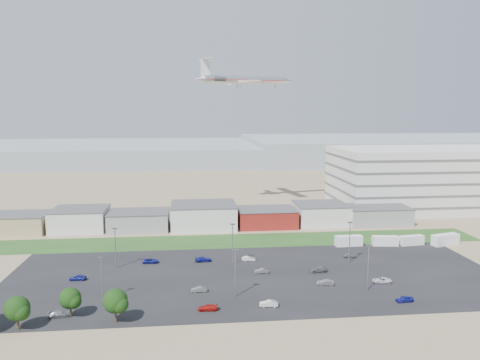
{
  "coord_description": "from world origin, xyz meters",
  "views": [
    {
      "loc": [
        -9.79,
        -88.49,
        39.51
      ],
      "look_at": [
        1.66,
        22.0,
        23.47
      ],
      "focal_mm": 35.0,
      "sensor_mm": 36.0,
      "label": 1
    }
  ],
  "objects": [
    {
      "name": "ground",
      "position": [
        0.0,
        0.0,
        0.0
      ],
      "size": [
        700.0,
        700.0,
        0.0
      ],
      "primitive_type": "plane",
      "color": "#8A7658",
      "rests_on": "ground"
    },
    {
      "name": "parking_lot",
      "position": [
        5.0,
        20.0,
        0.01
      ],
      "size": [
        120.0,
        50.0,
        0.01
      ],
      "primitive_type": "cube",
      "color": "black",
      "rests_on": "ground"
    },
    {
      "name": "grass_strip",
      "position": [
        0.0,
        52.0,
        0.01
      ],
      "size": [
        160.0,
        16.0,
        0.02
      ],
      "primitive_type": "cube",
      "color": "#21491B",
      "rests_on": "ground"
    },
    {
      "name": "hills_backdrop",
      "position": [
        40.0,
        315.0,
        4.5
      ],
      "size": [
        700.0,
        200.0,
        9.0
      ],
      "primitive_type": null,
      "color": "gray",
      "rests_on": "ground"
    },
    {
      "name": "building_row",
      "position": [
        -17.0,
        71.0,
        4.0
      ],
      "size": [
        170.0,
        20.0,
        8.0
      ],
      "primitive_type": null,
      "color": "silver",
      "rests_on": "ground"
    },
    {
      "name": "parking_garage",
      "position": [
        90.0,
        95.0,
        12.5
      ],
      "size": [
        80.0,
        40.0,
        25.0
      ],
      "primitive_type": "cube",
      "color": "silver",
      "rests_on": "ground"
    },
    {
      "name": "box_trailer_a",
      "position": [
        36.54,
        43.13,
        1.52
      ],
      "size": [
        8.19,
        2.83,
        3.04
      ],
      "primitive_type": null,
      "rotation": [
        0.0,
        0.0,
        0.04
      ],
      "color": "silver",
      "rests_on": "ground"
    },
    {
      "name": "box_trailer_b",
      "position": [
        47.53,
        42.28,
        1.43
      ],
      "size": [
        7.87,
        3.33,
        2.86
      ],
      "primitive_type": null,
      "rotation": [
        0.0,
        0.0,
        -0.13
      ],
      "color": "silver",
      "rests_on": "ground"
    },
    {
      "name": "box_trailer_c",
      "position": [
        55.75,
        42.16,
        1.39
      ],
      "size": [
        7.68,
        3.37,
        2.79
      ],
      "primitive_type": null,
      "rotation": [
        0.0,
        0.0,
        0.15
      ],
      "color": "silver",
      "rests_on": "ground"
    },
    {
      "name": "box_trailer_d",
      "position": [
        65.84,
        41.05,
        1.63
      ],
      "size": [
        9.08,
        4.89,
        3.25
      ],
      "primitive_type": null,
      "rotation": [
        0.0,
        0.0,
        0.26
      ],
      "color": "silver",
      "rests_on": "ground"
    },
    {
      "name": "tree_mid",
      "position": [
        -41.94,
        -3.7,
        3.62
      ],
      "size": [
        4.83,
        4.83,
        7.24
      ],
      "primitive_type": null,
      "color": "black",
      "rests_on": "ground"
    },
    {
      "name": "tree_right",
      "position": [
        -33.72,
        0.94,
        3.34
      ],
      "size": [
        4.45,
        4.45,
        6.67
      ],
      "primitive_type": null,
      "color": "black",
      "rests_on": "ground"
    },
    {
      "name": "tree_near",
      "position": [
        -24.59,
        -2.44,
        3.74
      ],
      "size": [
        4.99,
        4.99,
        7.49
      ],
      "primitive_type": null,
      "color": "black",
      "rests_on": "ground"
    },
    {
      "name": "lightpole_front_l",
      "position": [
        -29.01,
        8.38,
        4.77
      ],
      "size": [
        1.12,
        0.47,
        9.55
      ],
      "primitive_type": null,
      "color": "slate",
      "rests_on": "ground"
    },
    {
      "name": "lightpole_front_m",
      "position": [
        -0.88,
        7.66,
        5.24
      ],
      "size": [
        1.23,
        0.51,
        10.49
      ],
      "primitive_type": null,
      "color": "slate",
      "rests_on": "ground"
    },
    {
      "name": "lightpole_front_r",
      "position": [
        28.92,
        8.24,
        5.19
      ],
      "size": [
        1.22,
        0.51,
        10.38
      ],
      "primitive_type": null,
      "color": "slate",
      "rests_on": "ground"
    },
    {
      "name": "lightpole_back_l",
      "position": [
        -29.55,
        29.73,
        5.24
      ],
      "size": [
        1.23,
        0.51,
        10.49
      ],
      "primitive_type": null,
      "color": "slate",
      "rests_on": "ground"
    },
    {
      "name": "lightpole_back_m",
      "position": [
        0.5,
        29.69,
        5.43
      ],
      "size": [
        1.28,
        0.53,
        10.87
      ],
      "primitive_type": null,
      "color": "slate",
      "rests_on": "ground"
    },
    {
      "name": "lightpole_back_r",
      "position": [
        31.5,
        28.04,
        5.49
      ],
      "size": [
        1.29,
        0.54,
        10.97
      ],
      "primitive_type": null,
      "color": "slate",
      "rests_on": "ground"
    },
    {
      "name": "airliner",
      "position": [
        12.3,
        104.65,
        52.74
      ],
      "size": [
        47.17,
        37.21,
        12.35
      ],
      "primitive_type": null,
      "rotation": [
        0.0,
        0.0,
        0.23
      ],
      "color": "silver"
    },
    {
      "name": "parked_car_0",
      "position": [
        34.12,
        12.5,
        0.6
      ],
      "size": [
        4.57,
        2.54,
        1.21
      ],
      "primitive_type": "imported",
      "rotation": [
        0.0,
        0.0,
        -1.7
      ],
      "color": "silver",
      "rests_on": "ground"
    },
    {
      "name": "parked_car_1",
      "position": [
        20.46,
        12.26,
        0.65
      ],
      "size": [
        4.1,
        1.87,
        1.3
      ],
      "primitive_type": "imported",
      "rotation": [
        0.0,
        0.0,
        -1.7
      ],
      "color": "#A5A5AA",
      "rests_on": "ground"
    },
    {
      "name": "parked_car_2",
      "position": [
        34.37,
        1.26,
        0.63
      ],
      "size": [
        3.82,
        1.78,
        1.26
      ],
      "primitive_type": "imported",
      "rotation": [
        0.0,
        0.0,
        -1.49
      ],
      "color": "navy",
      "rests_on": "ground"
    },
    {
      "name": "parked_car_3",
      "position": [
        -7.02,
        1.19,
        0.58
      ],
      "size": [
        4.08,
        1.87,
        1.16
      ],
      "primitive_type": "imported",
      "rotation": [
        0.0,
        0.0,
        -1.63
      ],
      "color": "#9D110E",
      "rests_on": "ground"
    },
    {
      "name": "parked_car_4",
      "position": [
        -8.61,
        11.19,
        0.59
      ],
      "size": [
        3.64,
        1.4,
        1.18
      ],
      "primitive_type": "imported",
      "rotation": [
        0.0,
        0.0,
        -1.53
      ],
      "color": "#595B5E",
      "rests_on": "ground"
    },
    {
      "name": "parked_car_5",
      "position": [
        -37.19,
        21.52,
        0.65
      ],
      "size": [
        3.91,
        1.72,
        1.31
      ],
      "primitive_type": "imported",
      "rotation": [
        0.0,
        0.0,
        -1.62
      ],
      "color": "navy",
      "rests_on": "ground"
    },
    {
      "name": "parked_car_6",
      "position": [
        -7.13,
        32.53,
        0.65
      ],
      "size": [
        4.63,
        2.28,
        1.29
      ],
      "primitive_type": "imported",
      "rotation": [
        0.0,
        0.0,
        1.68
      ],
      "color": "navy",
      "rests_on": "ground"
    },
    {
      "name": "parked_car_7",
      "position": [
        7.13,
        21.93,
        0.59
      ],
      "size": [
        3.66,
        1.46,
        1.18
      ],
      "primitive_type": "imported",
      "rotation": [
        0.0,
        0.0,
        -1.51
      ],
      "color": "#595B5E",
      "rests_on": "ground"
    },
    {
      "name": "parked_car_8",
      "position": [
        33.16,
        31.88,
        0.59
      ],
      "size": [
        3.55,
        1.6,
        1.18
      ],
      "primitive_type": "imported",
      "rotation": [
        0.0,
        0.0,
        1.51
      ],
      "color": "#A5A5AA",
      "rests_on": "ground"
    },
    {
      "name": "parked_car_9",
      "position": [
        -21.06,
        32.78,
        0.59
      ],
      "size": [
        4.26,
        1.98,
        1.18
      ],
      "primitive_type": "imported",
      "rotation": [
        0.0,
        0.0,
        1.57
      ],
      "color": "navy",
      "rests_on": "ground"
    },
    {
      "name": "parked_car_10",
      "position": [
        -35.84,
        1.19,
        0.64
      ],
      "size": [
        4.62,
        2.34,
        1.29
      ],
      "primitive_type": "imported",
      "rotation": [
        0.0,
        0.0,
        1.7
      ],
      "color": "#A5A5AA",
      "rests_on": "ground"
    },
    {
      "name": "parked_car_11",
      "position": [
        5.04,
        32.03,
        0.6
      ],
      "size": [
        3.72,
        1.57,
        1.2
      ],
      "primitive_type": "imported",
      "rotation": [
        0.0,
        0.0,
        1.49
      ],
      "color": "silver",
      "rests_on": "ground"
    },
    {
      "name": "parked_car_12",
      "position": [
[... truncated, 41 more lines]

